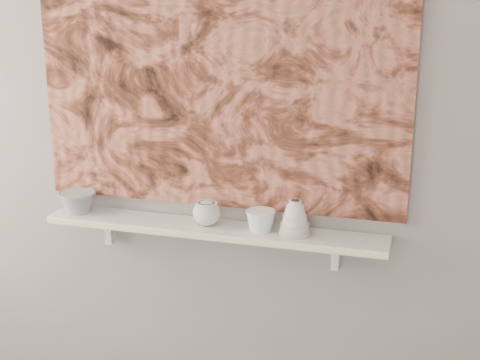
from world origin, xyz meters
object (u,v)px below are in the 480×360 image
at_px(cup_cream, 207,213).
at_px(bowl_white, 261,220).
at_px(shelf, 213,229).
at_px(painting, 218,71).
at_px(bell_vessel, 295,217).
at_px(bowl_grey, 78,202).

bearing_deg(cup_cream, bowl_white, 0.00).
distance_m(shelf, bowl_white, 0.21).
height_order(shelf, painting, painting).
distance_m(bell_vessel, bowl_white, 0.14).
bearing_deg(bowl_grey, bell_vessel, 0.00).
bearing_deg(bowl_grey, painting, 7.59).
bearing_deg(shelf, cup_cream, 180.00).
bearing_deg(painting, cup_cream, -107.43).
bearing_deg(bell_vessel, painting, 166.46).
bearing_deg(bowl_white, cup_cream, 180.00).
xyz_separation_m(painting, bowl_grey, (-0.60, -0.08, -0.56)).
bearing_deg(shelf, painting, 90.00).
bearing_deg(shelf, bell_vessel, 0.00).
distance_m(painting, bowl_grey, 0.83).
relative_size(bowl_grey, cup_cream, 1.44).
distance_m(shelf, painting, 0.63).
bearing_deg(bowl_grey, bowl_white, 0.00).
xyz_separation_m(bowl_grey, bell_vessel, (0.94, 0.00, 0.02)).
relative_size(cup_cream, bell_vessel, 0.81).
relative_size(cup_cream, bowl_white, 0.95).
distance_m(shelf, bell_vessel, 0.34).
relative_size(bowl_grey, bell_vessel, 1.16).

